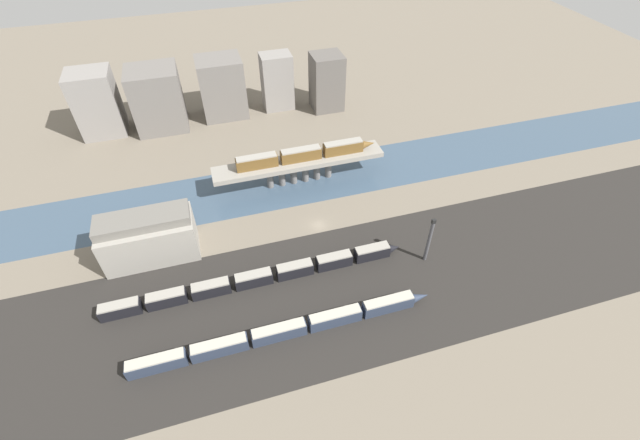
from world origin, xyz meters
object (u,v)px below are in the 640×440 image
train_on_bridge (306,154)px  signal_tower (429,240)px  train_yard_mid (259,278)px  warehouse_building (149,237)px  train_yard_near (285,331)px

train_on_bridge → signal_tower: 46.45m
train_yard_mid → signal_tower: signal_tower is taller
train_on_bridge → warehouse_building: (-47.00, -19.39, -3.63)m
train_yard_near → warehouse_building: (-27.59, 33.72, 4.69)m
train_yard_near → signal_tower: bearing=16.2°
train_yard_mid → train_on_bridge: bearing=58.7°
train_on_bridge → warehouse_building: 50.97m
train_yard_near → train_yard_mid: size_ratio=0.92×
train_yard_mid → warehouse_building: size_ratio=3.22×
warehouse_building → signal_tower: size_ratio=1.64×
train_on_bridge → signal_tower: bearing=-63.3°
train_yard_mid → signal_tower: (43.11, -4.73, 5.20)m
warehouse_building → signal_tower: bearing=-18.0°
train_on_bridge → train_yard_near: train_on_bridge is taller
train_yard_near → warehouse_building: 43.82m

